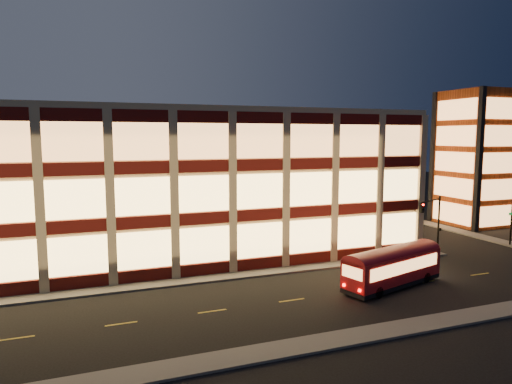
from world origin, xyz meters
name	(u,v)px	position (x,y,z in m)	size (l,w,h in m)	color
ground	(217,282)	(0.00, 0.00, 0.00)	(200.00, 200.00, 0.00)	black
sidewalk_office_south	(178,282)	(-3.00, 1.00, 0.07)	(54.00, 2.00, 0.15)	#514F4C
sidewalk_office_east	(347,225)	(23.00, 17.00, 0.07)	(2.00, 30.00, 0.15)	#514F4C
sidewalk_tower_west	(414,220)	(34.00, 17.00, 0.07)	(2.00, 30.00, 0.15)	#514F4C
sidewalk_near	(280,350)	(0.00, -13.00, 0.07)	(100.00, 2.00, 0.15)	#514F4C
office_building	(150,178)	(-2.91, 16.91, 7.25)	(50.45, 30.45, 14.50)	tan
stair_tower	(478,158)	(39.95, 11.95, 8.99)	(8.60, 8.60, 18.00)	#8C3814
traffic_signal_far	(433,216)	(22.21, 0.24, 4.11)	(3.79, 1.87, 6.00)	black
trolley_bus	(393,265)	(12.84, -5.97, 1.78)	(9.75, 4.86, 3.21)	maroon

